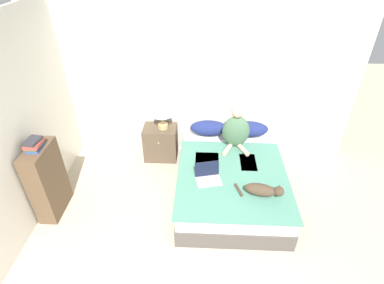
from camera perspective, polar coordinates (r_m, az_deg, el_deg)
The scene contains 12 objects.
wall_back at distance 4.78m, azimuth 0.53°, elevation 11.32°, with size 5.06×0.05×2.55m.
wall_side at distance 3.95m, azimuth -31.93°, elevation 0.16°, with size 0.05×4.41×2.55m.
bed at distance 4.44m, azimuth 7.34°, elevation -7.14°, with size 1.50×2.04×0.47m.
pillow_near at distance 4.88m, azimuth 3.21°, elevation 2.70°, with size 0.61×0.30×0.23m.
pillow_far at distance 4.94m, azimuth 10.86°, elevation 2.47°, with size 0.61×0.30×0.23m.
person_sitting at distance 4.55m, azimuth 8.37°, elevation 2.22°, with size 0.41×0.40×0.69m.
cat_tabby at distance 3.87m, azimuth 13.40°, elevation -8.90°, with size 0.59×0.29×0.19m.
laptop_open at distance 4.02m, azimuth 3.08°, elevation -6.62°, with size 0.38×0.32×0.22m.
nightstand at distance 5.07m, azimuth -5.97°, elevation -0.10°, with size 0.55×0.42×0.59m.
table_lamp at distance 4.74m, azimuth -5.74°, elevation 6.04°, with size 0.31×0.31×0.47m.
bookshelf at distance 4.39m, azimuth -25.85°, elevation -6.65°, with size 0.25×0.57×1.04m.
book_stack_top at distance 4.06m, azimuth -27.91°, elevation -0.39°, with size 0.19×0.25×0.13m.
Camera 1 is at (0.16, -0.96, 3.17)m, focal length 28.00 mm.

